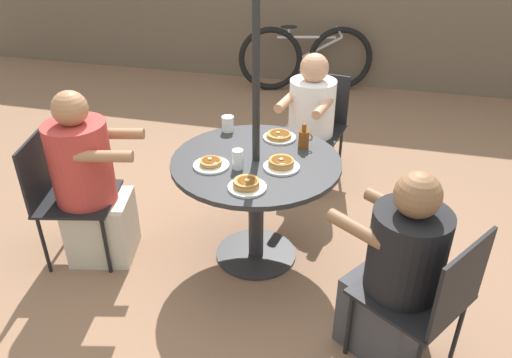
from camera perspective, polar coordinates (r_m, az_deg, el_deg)
name	(u,v)px	position (r m, az deg, el deg)	size (l,w,h in m)	color
ground_plane	(256,254)	(3.46, 0.00, -8.58)	(12.00, 12.00, 0.00)	#8C664C
back_fence	(330,2)	(6.34, 8.47, 19.33)	(10.00, 0.06, 1.98)	brown
patio_table	(256,179)	(3.12, 0.00, -0.05)	(1.05, 1.05, 0.73)	#28282B
umbrella_pole	(256,111)	(2.91, 0.00, 7.80)	(0.05, 0.05, 2.11)	black
patio_chair_north	(63,190)	(3.41, -21.19, -1.23)	(0.56, 0.56, 0.86)	black
diner_north	(90,187)	(3.34, -18.45, -0.88)	(0.60, 0.48, 1.17)	beige
patio_chair_east	(429,294)	(2.57, 19.12, -12.36)	(0.65, 0.65, 0.86)	black
diner_east	(397,276)	(2.63, 15.76, -10.67)	(0.62, 0.58, 1.10)	#3D3D42
patio_chair_south	(317,121)	(4.19, 6.93, 6.65)	(0.54, 0.54, 0.86)	black
diner_south	(310,129)	(4.04, 6.15, 5.73)	(0.43, 0.57, 1.10)	gray
pancake_plate_a	(247,185)	(2.74, -1.06, -0.70)	(0.22, 0.22, 0.06)	white
pancake_plate_b	(279,136)	(3.31, 2.67, 4.91)	(0.22, 0.22, 0.05)	white
pancake_plate_c	(281,164)	(2.95, 2.91, 1.72)	(0.22, 0.22, 0.07)	white
pancake_plate_d	(211,164)	(2.98, -5.17, 1.74)	(0.22, 0.22, 0.05)	white
syrup_bottle	(304,138)	(3.19, 5.49, 4.65)	(0.09, 0.07, 0.16)	brown
coffee_cup	(228,124)	(3.41, -3.24, 6.33)	(0.08, 0.08, 0.10)	white
drinking_glass_a	(238,159)	(2.93, -2.08, 2.27)	(0.07, 0.07, 0.12)	silver
bicycle	(305,59)	(6.20, 5.67, 13.54)	(1.58, 0.53, 0.79)	black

